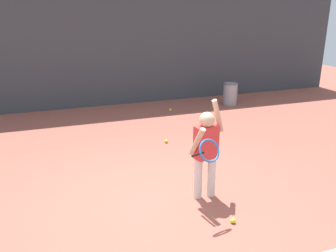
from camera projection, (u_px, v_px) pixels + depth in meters
ground_plane at (160, 202)px, 4.78m from camera, size 20.00×20.00×0.00m
back_fence_windscreen at (97, 40)px, 8.73m from camera, size 13.67×0.08×3.29m
fence_post_2 at (97, 37)px, 8.76m from camera, size 0.09×0.09×3.44m
fence_post_3 at (220, 33)px, 9.77m from camera, size 0.09×0.09×3.44m
fence_post_4 at (321, 31)px, 10.79m from camera, size 0.09×0.09×3.44m
tennis_player at (206, 148)px, 4.66m from camera, size 0.62×0.69×1.35m
ball_hopper at (230, 93)px, 9.29m from camera, size 0.38×0.38×0.56m
tennis_ball_0 at (170, 110)px, 8.77m from camera, size 0.07×0.07×0.07m
tennis_ball_1 at (166, 141)px, 6.79m from camera, size 0.07×0.07×0.07m
tennis_ball_2 at (233, 221)px, 4.31m from camera, size 0.07×0.07×0.07m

